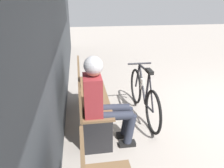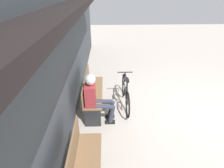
# 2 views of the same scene
# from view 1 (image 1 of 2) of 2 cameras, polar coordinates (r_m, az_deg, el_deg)

# --- Properties ---
(storefront_wall) EXTENTS (12.00, 0.56, 3.20)m
(storefront_wall) POSITION_cam_1_polar(r_m,az_deg,el_deg) (2.62, -16.44, 16.98)
(storefront_wall) COLOR #3D4247
(storefront_wall) RESTS_ON ground_plane
(park_bench_near) EXTENTS (1.58, 0.42, 0.88)m
(park_bench_near) POSITION_cam_1_polar(r_m,az_deg,el_deg) (3.35, -5.83, -3.63)
(park_bench_near) COLOR brown
(park_bench_near) RESTS_ON ground_plane
(bicycle) EXTENTS (1.61, 0.40, 0.87)m
(bicycle) POSITION_cam_1_polar(r_m,az_deg,el_deg) (3.57, 8.21, -2.94)
(bicycle) COLOR black
(bicycle) RESTS_ON ground_plane
(person_seated) EXTENTS (0.34, 0.65, 1.22)m
(person_seated) POSITION_cam_1_polar(r_m,az_deg,el_deg) (2.71, -2.72, -3.19)
(person_seated) COLOR #2D3342
(person_seated) RESTS_ON ground_plane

